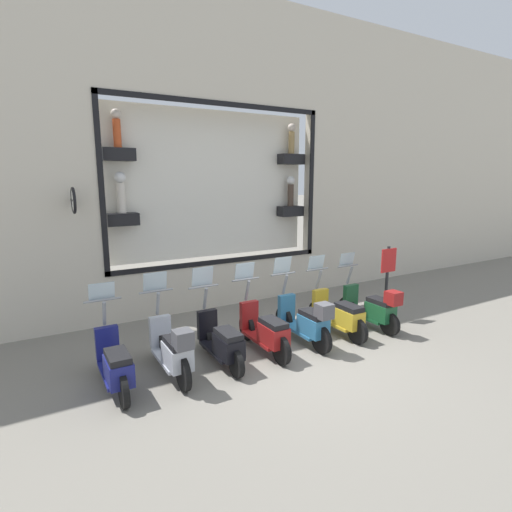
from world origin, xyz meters
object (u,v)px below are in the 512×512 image
scooter_yellow_1 (339,315)px  scooter_navy_6 (115,364)px  scooter_black_4 (222,341)px  scooter_silver_5 (173,350)px  scooter_red_3 (265,331)px  scooter_green_0 (373,308)px  scooter_teal_2 (306,321)px  shop_sign_post (387,280)px

scooter_yellow_1 → scooter_navy_6: size_ratio=1.00×
scooter_black_4 → scooter_silver_5: bearing=93.2°
scooter_black_4 → scooter_red_3: bearing=-89.7°
scooter_green_0 → scooter_red_3: 2.73m
scooter_yellow_1 → scooter_silver_5: size_ratio=1.00×
scooter_navy_6 → scooter_teal_2: bearing=-90.8°
scooter_teal_2 → scooter_green_0: bearing=-90.3°
scooter_teal_2 → scooter_yellow_1: bearing=-86.5°
scooter_yellow_1 → shop_sign_post: (0.22, -1.63, 0.50)m
scooter_yellow_1 → scooter_green_0: bearing=-94.1°
scooter_green_0 → shop_sign_post: shop_sign_post is taller
scooter_teal_2 → shop_sign_post: bearing=-83.7°
shop_sign_post → scooter_black_4: bearing=93.0°
scooter_navy_6 → scooter_silver_5: bearing=-93.2°
scooter_teal_2 → scooter_black_4: bearing=88.3°
scooter_green_0 → scooter_black_4: (0.06, 3.63, -0.04)m
scooter_teal_2 → scooter_black_4: scooter_teal_2 is taller
scooter_yellow_1 → scooter_silver_5: (-0.05, 3.63, 0.05)m
scooter_green_0 → scooter_silver_5: bearing=89.8°
scooter_red_3 → scooter_silver_5: scooter_silver_5 is taller
scooter_yellow_1 → scooter_red_3: (0.00, 1.82, 0.00)m
scooter_black_4 → scooter_silver_5: (-0.05, 0.91, 0.07)m
scooter_red_3 → scooter_silver_5: bearing=91.7°
scooter_teal_2 → shop_sign_post: (0.28, -2.53, 0.45)m
scooter_green_0 → shop_sign_post: size_ratio=1.04×
scooter_red_3 → scooter_navy_6: (-0.00, 2.73, -0.01)m
scooter_green_0 → scooter_navy_6: scooter_green_0 is taller
scooter_green_0 → scooter_silver_5: (0.01, 4.54, 0.02)m
scooter_green_0 → scooter_red_3: bearing=88.6°
scooter_silver_5 → scooter_red_3: bearing=-88.3°
scooter_teal_2 → scooter_red_3: bearing=86.4°
scooter_green_0 → scooter_yellow_1: 0.91m
scooter_green_0 → scooter_teal_2: size_ratio=0.99×
scooter_teal_2 → scooter_navy_6: bearing=89.2°
scooter_red_3 → scooter_black_4: scooter_black_4 is taller
scooter_green_0 → scooter_navy_6: (0.06, 5.45, -0.04)m
scooter_red_3 → shop_sign_post: 3.49m
scooter_green_0 → scooter_yellow_1: size_ratio=1.00×
scooter_red_3 → scooter_green_0: bearing=-91.4°
scooter_teal_2 → shop_sign_post: shop_sign_post is taller
scooter_silver_5 → scooter_navy_6: scooter_silver_5 is taller
scooter_green_0 → scooter_black_4: 3.64m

